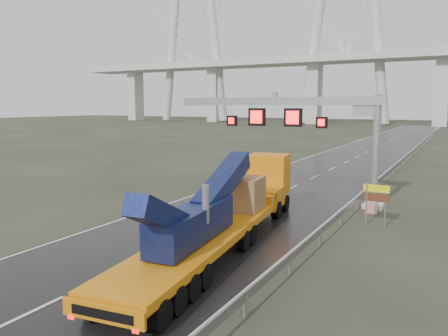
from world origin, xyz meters
The scene contains 7 objects.
ground centered at (0.00, 0.00, 0.00)m, with size 400.00×400.00×0.00m, color #292D1F.
road centered at (0.00, 40.00, 0.01)m, with size 11.00×200.00×0.02m, color black.
guardrail centered at (6.10, 30.00, 0.70)m, with size 0.20×140.00×1.40m, color gray, non-canonical shape.
sign_gantry centered at (2.10, 17.99, 5.61)m, with size 14.90×1.20×7.42m.
heavy_haul_truck centered at (1.90, 8.25, 1.63)m, with size 4.79×18.07×4.21m.
exit_sign_pair centered at (7.78, 13.54, 1.65)m, with size 1.38×0.16×2.36m.
striped_barrier centered at (7.04, 16.56, 0.55)m, with size 0.65×0.35×1.10m, color red.
Camera 1 is at (11.66, -10.51, 6.54)m, focal length 35.00 mm.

